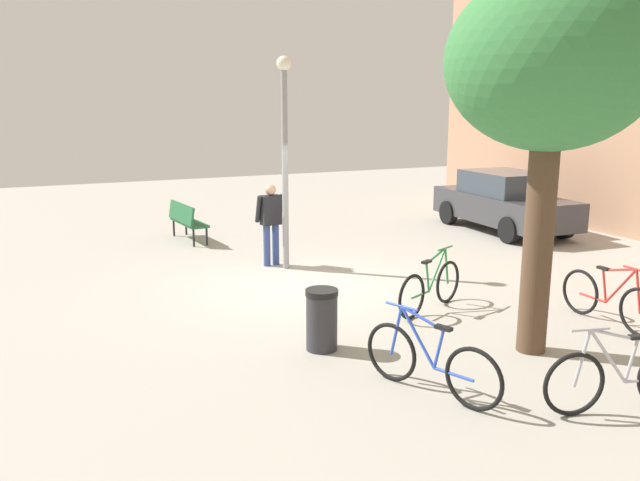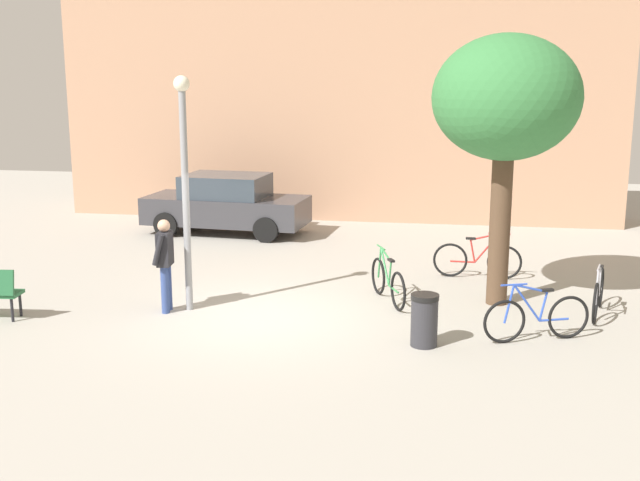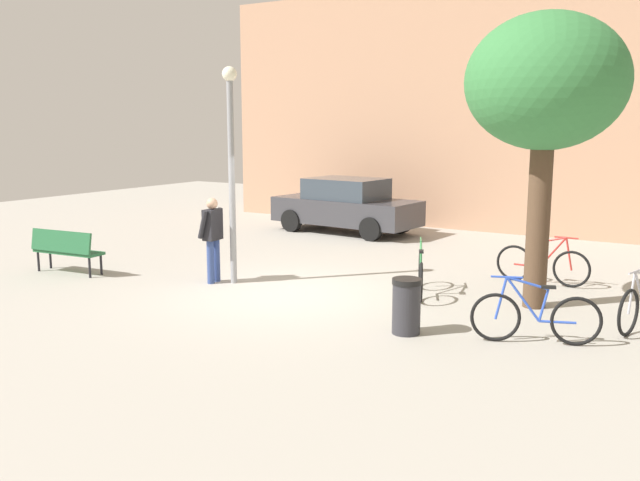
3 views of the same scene
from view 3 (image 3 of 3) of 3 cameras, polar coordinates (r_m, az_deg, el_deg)
The scene contains 11 objects.
ground_plane at distance 12.50m, azimuth -2.90°, elevation -4.52°, with size 36.00×36.00×0.00m, color #A8A399.
building_facade at distance 21.11m, azimuth 12.68°, elevation 10.69°, with size 15.77×2.00×7.01m, color tan.
lamppost at distance 13.12m, azimuth -7.45°, elevation 7.11°, with size 0.28×0.28×4.14m.
person_by_lamppost at distance 13.38m, azimuth -8.99°, elevation 0.55°, with size 0.32×0.61×1.67m.
park_bench at distance 15.01m, azimuth -20.57°, elevation -0.58°, with size 1.64×0.62×0.92m.
plaza_tree at distance 11.83m, azimuth 18.40°, elevation 12.24°, with size 2.60×2.60×4.86m.
bicycle_red at distance 13.89m, azimuth 18.17°, elevation -1.93°, with size 1.81×0.10×0.97m.
bicycle_green at distance 12.52m, azimuth 8.43°, elevation -2.78°, with size 0.78×1.68×0.97m.
bicycle_blue at distance 10.12m, azimuth 17.57°, elevation -6.16°, with size 1.71×0.69×0.97m.
parked_car_charcoal at distance 19.43m, azimuth 2.20°, elevation 2.95°, with size 4.33×2.10×1.55m.
trash_bin at distance 10.18m, azimuth 7.25°, elevation -5.46°, with size 0.44×0.44×0.83m.
Camera 3 is at (6.83, -10.00, 3.09)m, focal length 38.17 mm.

